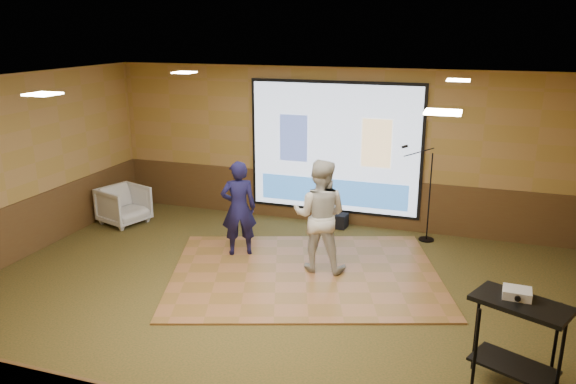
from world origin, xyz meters
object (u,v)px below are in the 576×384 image
(dance_floor, at_px, (305,273))
(banquet_chair, at_px, (124,205))
(duffel_bag, at_px, (336,220))
(projector_screen, at_px, (334,149))
(projector, at_px, (517,293))
(mic_stand, at_px, (425,214))
(av_table, at_px, (518,327))
(player_left, at_px, (239,208))
(player_right, at_px, (320,216))

(dance_floor, xyz_separation_m, banquet_chair, (-4.03, 1.14, 0.35))
(duffel_bag, bearing_deg, dance_floor, -88.35)
(projector_screen, distance_m, banquet_chair, 4.22)
(projector, distance_m, mic_stand, 4.25)
(av_table, bearing_deg, duffel_bag, 125.04)
(mic_stand, height_order, banquet_chair, mic_stand)
(projector_screen, distance_m, mic_stand, 2.06)
(banquet_chair, bearing_deg, duffel_bag, -55.88)
(projector_screen, height_order, player_left, projector_screen)
(dance_floor, relative_size, player_right, 2.32)
(av_table, bearing_deg, mic_stand, 107.86)
(av_table, bearing_deg, banquet_chair, 155.67)
(av_table, xyz_separation_m, banquet_chair, (-6.95, 3.14, -0.34))
(av_table, distance_m, banquet_chair, 7.64)
(player_right, xyz_separation_m, banquet_chair, (-4.20, 0.92, -0.54))
(player_left, bearing_deg, dance_floor, 134.73)
(banquet_chair, bearing_deg, player_right, -83.98)
(av_table, height_order, duffel_bag, av_table)
(player_left, bearing_deg, projector_screen, -146.34)
(player_right, xyz_separation_m, duffel_bag, (-0.23, 2.04, -0.78))
(player_left, xyz_separation_m, mic_stand, (2.87, 1.70, -0.34))
(mic_stand, bearing_deg, player_left, -151.55)
(dance_floor, height_order, duffel_bag, duffel_bag)
(duffel_bag, bearing_deg, projector_screen, 121.06)
(mic_stand, relative_size, banquet_chair, 2.14)
(player_left, distance_m, mic_stand, 3.35)
(mic_stand, xyz_separation_m, duffel_bag, (-1.66, 0.16, -0.36))
(projector, bearing_deg, av_table, -59.82)
(player_left, height_order, player_right, player_right)
(player_right, relative_size, mic_stand, 1.02)
(dance_floor, bearing_deg, projector, -33.76)
(projector_screen, xyz_separation_m, player_right, (0.34, -2.23, -0.56))
(dance_floor, distance_m, player_right, 0.94)
(dance_floor, xyz_separation_m, projector, (2.88, -1.92, 1.03))
(player_left, relative_size, av_table, 1.60)
(dance_floor, relative_size, av_table, 4.10)
(dance_floor, bearing_deg, av_table, -34.51)
(dance_floor, distance_m, player_left, 1.56)
(projector_screen, distance_m, player_right, 2.32)
(av_table, relative_size, duffel_bag, 2.33)
(duffel_bag, bearing_deg, mic_stand, -5.40)
(player_left, bearing_deg, player_right, 144.72)
(projector_screen, relative_size, duffel_bag, 7.74)
(player_right, bearing_deg, banquet_chair, -15.70)
(banquet_chair, relative_size, duffel_bag, 1.89)
(projector, bearing_deg, player_left, 153.51)
(projector_screen, distance_m, duffel_bag, 1.36)
(projector_screen, height_order, dance_floor, projector_screen)
(player_right, xyz_separation_m, mic_stand, (1.43, 1.88, -0.42))
(dance_floor, distance_m, projector, 3.61)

